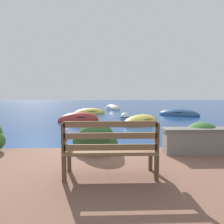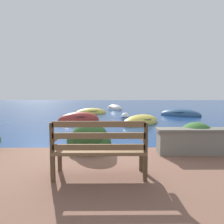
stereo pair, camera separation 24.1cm
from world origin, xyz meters
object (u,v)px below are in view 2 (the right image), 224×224
rowboat_far (180,115)px  rowboat_outer (91,113)px  rowboat_distant (115,109)px  mooring_buoy (125,117)px  park_bench (100,147)px  rowboat_nearest (141,122)px  rowboat_mid (79,120)px

rowboat_far → rowboat_outer: 6.44m
rowboat_far → rowboat_distant: (-4.42, 5.54, -0.00)m
rowboat_distant → mooring_buoy: bearing=-18.9°
park_bench → rowboat_nearest: bearing=70.7°
park_bench → rowboat_distant: size_ratio=0.59×
rowboat_nearest → rowboat_distant: rowboat_distant is taller
rowboat_distant → rowboat_nearest: bearing=-16.0°
rowboat_far → park_bench: bearing=-83.5°
rowboat_far → rowboat_outer: bearing=-159.9°
rowboat_outer → mooring_buoy: size_ratio=4.69×
rowboat_outer → mooring_buoy: rowboat_outer is taller
rowboat_mid → rowboat_distant: size_ratio=1.00×
rowboat_outer → mooring_buoy: bearing=100.1°
park_bench → mooring_buoy: park_bench is taller
rowboat_mid → rowboat_far: bearing=-1.6°
rowboat_distant → mooring_buoy: rowboat_distant is taller
mooring_buoy → rowboat_nearest: bearing=-73.3°
park_bench → rowboat_outer: 11.96m
rowboat_nearest → rowboat_far: bearing=0.8°
rowboat_nearest → rowboat_distant: (-1.14, 9.09, 0.00)m
rowboat_mid → park_bench: bearing=-101.4°
park_bench → rowboat_mid: (-1.58, 8.03, -0.63)m
rowboat_mid → mooring_buoy: rowboat_mid is taller
rowboat_outer → park_bench: bearing=65.5°
mooring_buoy → park_bench: bearing=-96.9°
rowboat_far → rowboat_distant: bearing=160.5°
rowboat_mid → rowboat_outer: size_ratio=0.91×
rowboat_mid → rowboat_outer: (0.28, 3.84, -0.01)m
rowboat_mid → rowboat_distant: (2.17, 8.06, -0.00)m
park_bench → rowboat_far: 11.69m
rowboat_far → rowboat_distant: rowboat_far is taller
rowboat_nearest → mooring_buoy: bearing=60.2°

